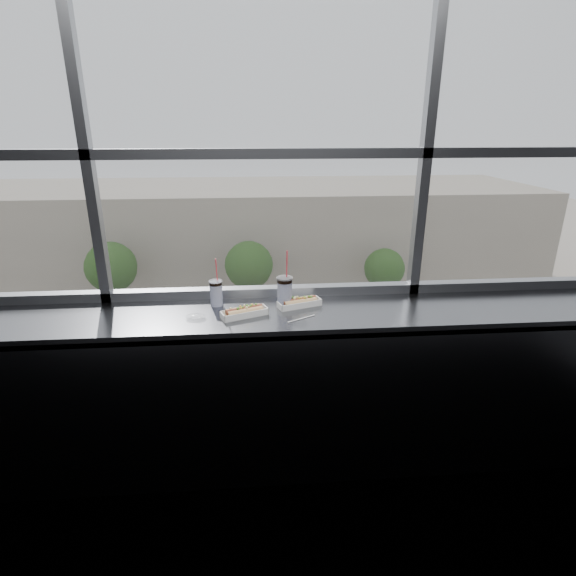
{
  "coord_description": "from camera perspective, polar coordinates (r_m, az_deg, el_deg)",
  "views": [
    {
      "loc": [
        -0.07,
        -1.26,
        2.17
      ],
      "look_at": [
        0.14,
        1.23,
        1.25
      ],
      "focal_mm": 28.0,
      "sensor_mm": 36.0,
      "label": 1
    }
  ],
  "objects": [
    {
      "name": "tree_center",
      "position": [
        32.2,
        -4.98,
        2.9
      ],
      "size": [
        3.46,
        3.46,
        5.41
      ],
      "color": "#47382B",
      "rests_on": "far_sidewalk"
    },
    {
      "name": "pedestrian_c",
      "position": [
        32.74,
        3.69,
        -1.42
      ],
      "size": [
        0.75,
        0.99,
        2.24
      ],
      "primitive_type": "imported",
      "rotation": [
        0.0,
        0.0,
        1.57
      ],
      "color": "#66605B",
      "rests_on": "far_sidewalk"
    },
    {
      "name": "car_near_d",
      "position": [
        23.29,
        13.45,
        -11.4
      ],
      "size": [
        3.54,
        7.09,
        2.28
      ],
      "primitive_type": "imported",
      "rotation": [
        0.0,
        0.0,
        1.68
      ],
      "color": "silver",
      "rests_on": "street_asphalt"
    },
    {
      "name": "tree_right",
      "position": [
        33.76,
        12.13,
        2.43
      ],
      "size": [
        2.98,
        2.98,
        4.65
      ],
      "color": "#47382B",
      "rests_on": "far_sidewalk"
    },
    {
      "name": "car_far_b",
      "position": [
        29.37,
        -1.27,
        -3.96
      ],
      "size": [
        3.48,
        6.96,
        2.23
      ],
      "primitive_type": "imported",
      "rotation": [
        0.0,
        0.0,
        1.47
      ],
      "color": "#A00D09",
      "rests_on": "street_asphalt"
    },
    {
      "name": "hotdog_tray_right",
      "position": [
        2.78,
        1.46,
        -1.82
      ],
      "size": [
        0.29,
        0.17,
        0.07
      ],
      "rotation": [
        0.0,
        0.0,
        0.32
      ],
      "color": "white",
      "rests_on": "counter"
    },
    {
      "name": "tree_left",
      "position": [
        33.64,
        -21.55,
        2.47
      ],
      "size": [
        3.55,
        3.55,
        5.55
      ],
      "color": "#47382B",
      "rests_on": "far_sidewalk"
    },
    {
      "name": "window_glass",
      "position": [
        2.79,
        -3.57,
        22.88
      ],
      "size": [
        6.0,
        0.0,
        6.0
      ],
      "primitive_type": "plane",
      "rotation": [
        1.57,
        0.0,
        0.0
      ],
      "color": "silver",
      "rests_on": "ground"
    },
    {
      "name": "wrapper",
      "position": [
        2.66,
        -11.64,
        -3.58
      ],
      "size": [
        0.11,
        0.08,
        0.03
      ],
      "primitive_type": "ellipsoid",
      "color": "silver",
      "rests_on": "counter"
    },
    {
      "name": "pedestrian_b",
      "position": [
        33.23,
        -3.41,
        -1.29
      ],
      "size": [
        0.67,
        0.89,
        2.01
      ],
      "primitive_type": "imported",
      "rotation": [
        0.0,
        0.0,
        4.71
      ],
      "color": "#66605B",
      "rests_on": "far_sidewalk"
    },
    {
      "name": "car_near_b",
      "position": [
        22.92,
        -18.37,
        -12.44
      ],
      "size": [
        3.5,
        7.17,
        2.31
      ],
      "primitive_type": "imported",
      "rotation": [
        0.0,
        0.0,
        1.48
      ],
      "color": "black",
      "rests_on": "street_asphalt"
    },
    {
      "name": "plaza_ground",
      "position": [
        48.1,
        -4.47,
        4.19
      ],
      "size": [
        120.0,
        120.0,
        0.0
      ],
      "primitive_type": "plane",
      "color": "#AB9F91",
      "rests_on": "ground"
    },
    {
      "name": "street_asphalt",
      "position": [
        26.28,
        -4.0,
        -9.9
      ],
      "size": [
        80.0,
        10.0,
        0.06
      ],
      "primitive_type": "cube",
      "color": "black",
      "rests_on": "plaza_ground"
    },
    {
      "name": "far_building",
      "position": [
        41.78,
        -4.55,
        7.4
      ],
      "size": [
        50.0,
        14.0,
        8.0
      ],
      "primitive_type": "cube",
      "color": "gray",
      "rests_on": "plaza_ground"
    },
    {
      "name": "hotdog_tray_left",
      "position": [
        2.65,
        -5.57,
        -3.02
      ],
      "size": [
        0.29,
        0.18,
        0.07
      ],
      "rotation": [
        0.0,
        0.0,
        0.37
      ],
      "color": "white",
      "rests_on": "counter"
    },
    {
      "name": "pedestrian_d",
      "position": [
        33.85,
        12.22,
        -1.3
      ],
      "size": [
        0.9,
        0.68,
        2.03
      ],
      "primitive_type": "imported",
      "rotation": [
        0.0,
        0.0,
        3.14
      ],
      "color": "#66605B",
      "rests_on": "far_sidewalk"
    },
    {
      "name": "far_sidewalk",
      "position": [
        33.45,
        -4.23,
        -3.06
      ],
      "size": [
        80.0,
        6.0,
        0.04
      ],
      "primitive_type": "cube",
      "color": "#AB9F91",
      "rests_on": "plaza_ground"
    },
    {
      "name": "soda_cup_right",
      "position": [
        2.74,
        -0.42,
        -0.33
      ],
      "size": [
        0.1,
        0.1,
        0.37
      ],
      "color": "white",
      "rests_on": "counter"
    },
    {
      "name": "wall_back_lower",
      "position": [
        3.2,
        -2.88,
        -10.2
      ],
      "size": [
        6.0,
        0.0,
        6.0
      ],
      "primitive_type": "plane",
      "rotation": [
        1.57,
        0.0,
        0.0
      ],
      "color": "black",
      "rests_on": "ground"
    },
    {
      "name": "car_near_e",
      "position": [
        26.75,
        30.14,
        -9.42
      ],
      "size": [
        3.34,
        7.01,
        2.27
      ],
      "primitive_type": "imported",
      "rotation": [
        0.0,
        0.0,
        1.5
      ],
      "color": "#3B5C90",
      "rests_on": "street_asphalt"
    },
    {
      "name": "car_near_c",
      "position": [
        22.24,
        -4.56,
        -12.41
      ],
      "size": [
        3.47,
        7.19,
        2.33
      ],
      "primitive_type": "imported",
      "rotation": [
        0.0,
        0.0,
        1.49
      ],
      "color": "brown",
      "rests_on": "street_asphalt"
    },
    {
      "name": "window_mullions",
      "position": [
        2.77,
        -3.56,
        22.9
      ],
      "size": [
        6.0,
        0.08,
        2.4
      ],
      "primitive_type": null,
      "color": "gray",
      "rests_on": "ground"
    },
    {
      "name": "loose_straw",
      "position": [
        2.61,
        1.71,
        -3.91
      ],
      "size": [
        0.17,
        0.1,
        0.01
      ],
      "primitive_type": "cylinder",
      "rotation": [
        0.0,
        1.57,
        0.5
      ],
      "color": "white",
      "rests_on": "counter"
    },
    {
      "name": "car_far_a",
      "position": [
        31.6,
        -25.99,
        -4.58
      ],
      "size": [
        3.0,
        6.13,
        1.98
      ],
      "primitive_type": "imported",
      "rotation": [
        0.0,
        0.0,
        1.48
      ],
      "color": "black",
      "rests_on": "street_asphalt"
    },
    {
      "name": "counter_fascia",
      "position": [
        2.76,
        -2.48,
        -15.76
      ],
      "size": [
        6.0,
        0.04,
        1.04
      ],
      "primitive_type": "cube",
      "color": "slate",
      "rests_on": "ground"
    },
    {
      "name": "counter",
      "position": [
        2.72,
        -2.87,
        -3.65
      ],
      "size": [
        6.0,
        0.55,
        0.06
      ],
      "primitive_type": "cube",
      "color": "slate",
      "rests_on": "ground"
    },
    {
      "name": "car_far_c",
      "position": [
        31.09,
        14.9,
        -3.44
      ],
      "size": [
        3.02,
        6.35,
        2.06
      ],
      "primitive_type": "imported",
      "rotation": [
        0.0,
        0.0,
        1.5
      ],
      "color": "beige",
      "rests_on": "street_asphalt"
    },
    {
      "name": "soda_cup_left",
      "position": [
        2.81,
        -9.12,
        -0.46
      ],
      "size": [
        0.08,
        0.08,
        0.31
      ],
      "color": "white",
      "rests_on": "counter"
    }
  ]
}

